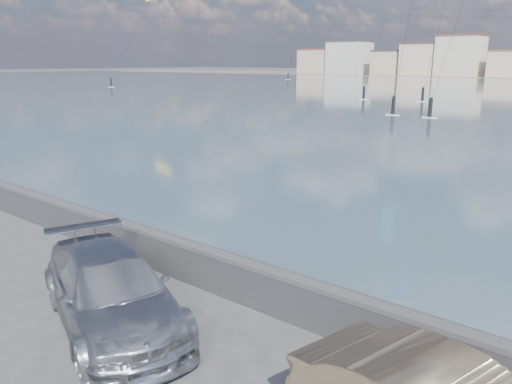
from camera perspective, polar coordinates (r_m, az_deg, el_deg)
ground at (r=11.22m, az=-17.63°, el=-14.22°), size 700.00×700.00×0.00m
seawall at (r=12.47m, az=-7.42°, el=-7.66°), size 400.00×0.36×1.08m
car_silver at (r=10.81m, az=-16.22°, el=-10.74°), size 5.66×3.89×1.52m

